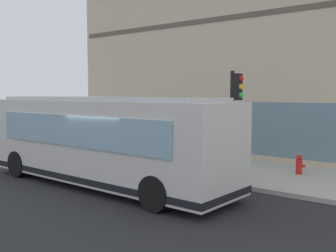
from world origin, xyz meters
name	(u,v)px	position (x,y,z in m)	size (l,w,h in m)	color
ground	(119,190)	(0.00, 0.00, 0.00)	(120.00, 120.00, 0.00)	#262628
sidewalk_curb	(203,166)	(5.03, 0.00, 0.07)	(4.86, 40.00, 0.15)	#B2ADA3
building_corner	(261,38)	(10.46, 0.00, 6.10)	(6.04, 20.59, 12.22)	beige
city_bus_nearside	(103,141)	(0.17, 0.94, 1.55)	(2.77, 10.09, 3.07)	silver
traffic_light_near_corner	(235,105)	(2.98, -2.64, 2.81)	(0.32, 0.49, 3.82)	black
fire_hydrant	(299,165)	(5.60, -3.96, 0.51)	(0.35, 0.35, 0.74)	red
pedestrian_near_building_entrance	(188,146)	(3.55, -0.26, 1.14)	(0.32, 0.32, 1.72)	#8C3F8C
pedestrian_by_light_pole	(125,137)	(4.36, 3.99, 1.13)	(0.32, 0.32, 1.71)	#3359A5
pedestrian_near_hydrant	(92,130)	(6.51, 8.92, 1.02)	(0.32, 0.32, 1.54)	#B23338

